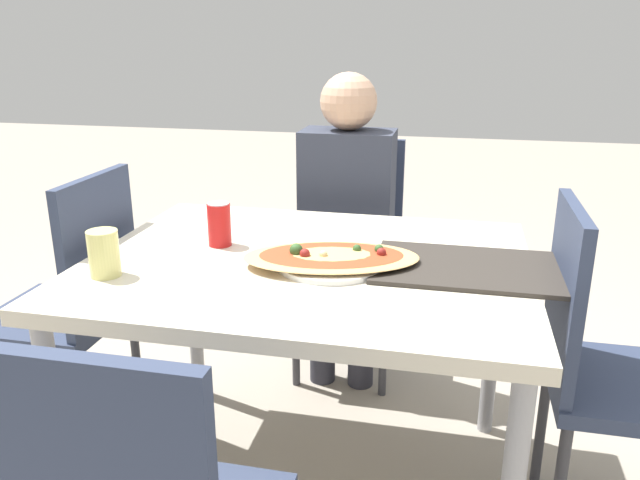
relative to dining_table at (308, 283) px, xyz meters
The scene contains 9 objects.
dining_table is the anchor object (origin of this frame).
chair_far_seated 0.81m from the dining_table, 91.11° to the left, with size 0.40×0.40×0.93m.
chair_side_left 0.79m from the dining_table, behind, with size 0.40×0.40×0.93m.
chair_side_right 0.79m from the dining_table, ahead, with size 0.40×0.40×0.93m.
person_seated 0.68m from the dining_table, 91.30° to the left, with size 0.34×0.23×1.19m.
pizza_main 0.12m from the dining_table, 27.23° to the right, with size 0.50×0.35×0.06m.
soda_can 0.31m from the dining_table, 167.87° to the left, with size 0.07×0.07×0.12m.
drink_glass 0.54m from the dining_table, 154.01° to the right, with size 0.08×0.08×0.12m.
serving_tray 0.43m from the dining_table, ahead, with size 0.48×0.32×0.01m.
Camera 1 is at (0.37, -1.54, 1.32)m, focal length 35.00 mm.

